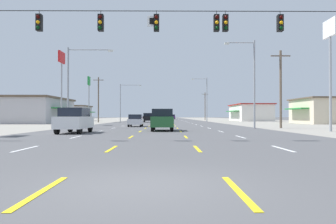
{
  "coord_description": "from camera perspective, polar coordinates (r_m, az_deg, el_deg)",
  "views": [
    {
      "loc": [
        0.45,
        -6.32,
        1.34
      ],
      "look_at": [
        0.85,
        45.73,
        1.99
      ],
      "focal_mm": 34.9,
      "sensor_mm": 36.0,
      "label": 1
    }
  ],
  "objects": [
    {
      "name": "ground_plane",
      "position": [
        72.34,
        -0.79,
        -1.77
      ],
      "size": [
        572.0,
        572.0,
        0.0
      ],
      "primitive_type": "plane",
      "color": "#4C4C4F"
    },
    {
      "name": "lot_apron_left",
      "position": [
        76.6,
        -19.65,
        -1.67
      ],
      "size": [
        28.0,
        440.0,
        0.01
      ],
      "primitive_type": "cube",
      "color": "gray",
      "rests_on": "ground"
    },
    {
      "name": "lot_apron_right",
      "position": [
        76.31,
        18.14,
        -1.68
      ],
      "size": [
        28.0,
        440.0,
        0.01
      ],
      "primitive_type": "cube",
      "color": "gray",
      "rests_on": "ground"
    },
    {
      "name": "lane_markings",
      "position": [
        110.83,
        -0.67,
        -1.4
      ],
      "size": [
        10.64,
        227.6,
        0.01
      ],
      "color": "white",
      "rests_on": "ground"
    },
    {
      "name": "signal_span_wire",
      "position": [
        18.54,
        -1.13,
        11.07
      ],
      "size": [
        26.97,
        0.53,
        8.62
      ],
      "color": "brown",
      "rests_on": "ground"
    },
    {
      "name": "suv_far_left_nearest",
      "position": [
        26.87,
        -16.0,
        -1.36
      ],
      "size": [
        1.98,
        4.9,
        1.98
      ],
      "color": "white",
      "rests_on": "ground"
    },
    {
      "name": "suv_center_turn_near",
      "position": [
        29.82,
        -0.99,
        -1.32
      ],
      "size": [
        1.98,
        4.9,
        1.98
      ],
      "color": "#235B2D",
      "rests_on": "ground"
    },
    {
      "name": "hatchback_inner_left_mid",
      "position": [
        41.39,
        -5.68,
        -1.48
      ],
      "size": [
        1.72,
        3.9,
        1.54
      ],
      "color": "silver",
      "rests_on": "ground"
    },
    {
      "name": "suv_inner_left_midfar",
      "position": [
        70.64,
        -3.51,
        -0.96
      ],
      "size": [
        1.98,
        4.9,
        1.98
      ],
      "color": "black",
      "rests_on": "ground"
    },
    {
      "name": "box_truck_inner_left_far",
      "position": [
        122.25,
        -2.22,
        -0.48
      ],
      "size": [
        2.4,
        7.2,
        3.23
      ],
      "color": "#B28C33",
      "rests_on": "ground"
    },
    {
      "name": "suv_inner_right_farther",
      "position": [
        133.24,
        0.82,
        -0.84
      ],
      "size": [
        1.98,
        4.9,
        1.98
      ],
      "color": "#4C196B",
      "rests_on": "ground"
    },
    {
      "name": "storefront_left_row_1",
      "position": [
        66.76,
        -23.11,
        0.27
      ],
      "size": [
        14.06,
        17.15,
        4.8
      ],
      "color": "#B2B2B7",
      "rests_on": "ground"
    },
    {
      "name": "storefront_left_row_2",
      "position": [
        95.51,
        -16.24,
        -0.19
      ],
      "size": [
        9.99,
        10.65,
        4.29
      ],
      "color": "#B2B2B7",
      "rests_on": "ground"
    },
    {
      "name": "storefront_right_row_1",
      "position": [
        63.62,
        25.49,
        0.2
      ],
      "size": [
        9.95,
        11.19,
        4.51
      ],
      "color": "beige",
      "rests_on": "ground"
    },
    {
      "name": "storefront_right_row_2",
      "position": [
        91.8,
        14.13,
        -0.09
      ],
      "size": [
        10.04,
        16.84,
        4.56
      ],
      "color": "silver",
      "rests_on": "ground"
    },
    {
      "name": "pole_sign_left_row_1",
      "position": [
        50.3,
        -18.09,
        7.24
      ],
      "size": [
        0.24,
        2.57,
        10.71
      ],
      "color": "gray",
      "rests_on": "ground"
    },
    {
      "name": "pole_sign_left_row_2",
      "position": [
        73.0,
        -13.64,
        4.03
      ],
      "size": [
        0.24,
        1.78,
        9.9
      ],
      "color": "gray",
      "rests_on": "ground"
    },
    {
      "name": "pole_sign_right_row_0",
      "position": [
        32.33,
        26.47,
        10.17
      ],
      "size": [
        0.24,
        2.16,
        9.82
      ],
      "color": "gray",
      "rests_on": "ground"
    },
    {
      "name": "streetlight_left_row_0",
      "position": [
        37.03,
        -16.18,
        5.38
      ],
      "size": [
        4.96,
        0.26,
        8.81
      ],
      "color": "gray",
      "rests_on": "ground"
    },
    {
      "name": "streetlight_right_row_0",
      "position": [
        36.9,
        14.39,
        5.76
      ],
      "size": [
        3.36,
        0.26,
        9.62
      ],
      "color": "gray",
      "rests_on": "ground"
    },
    {
      "name": "streetlight_left_row_1",
      "position": [
        77.1,
        -7.88,
        2.23
      ],
      "size": [
        5.05,
        0.26,
        8.87
      ],
      "color": "gray",
      "rests_on": "ground"
    },
    {
      "name": "streetlight_right_row_1",
      "position": [
        77.06,
        6.55,
        2.69
      ],
      "size": [
        3.76,
        0.26,
        10.35
      ],
      "color": "gray",
      "rests_on": "ground"
    },
    {
      "name": "utility_pole_right_row_0",
      "position": [
        38.58,
        19.08,
        4.06
      ],
      "size": [
        2.2,
        0.26,
        8.67
      ],
      "color": "brown",
      "rests_on": "ground"
    },
    {
      "name": "utility_pole_left_row_1",
      "position": [
        70.46,
        -12.06,
        2.26
      ],
      "size": [
        2.2,
        0.26,
        9.55
      ],
      "color": "brown",
      "rests_on": "ground"
    },
    {
      "name": "utility_pole_right_row_2",
      "position": [
        107.19,
        6.49,
        1.11
      ],
      "size": [
        2.2,
        0.26,
        9.09
      ],
      "color": "brown",
      "rests_on": "ground"
    }
  ]
}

